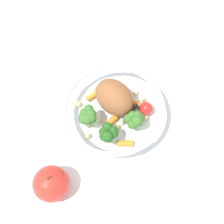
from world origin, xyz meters
name	(u,v)px	position (x,y,z in m)	size (l,w,h in m)	color
ground_plane	(114,115)	(0.00, 0.00, 0.00)	(2.40, 2.40, 0.00)	white
food_container	(113,109)	(0.00, 0.00, 0.03)	(0.20, 0.20, 0.08)	white
loose_apple	(51,184)	(0.11, 0.16, 0.03)	(0.07, 0.07, 0.08)	red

